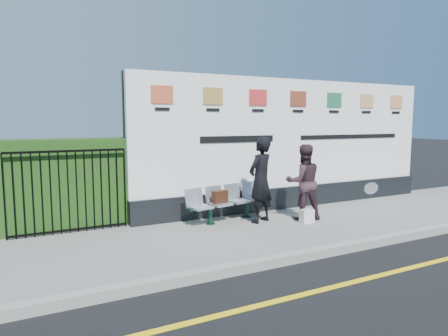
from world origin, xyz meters
The scene contains 12 objects.
ground centered at (0.00, 0.00, 0.00)m, with size 80.00×80.00×0.00m, color black.
pavement centered at (0.00, 2.50, 0.06)m, with size 14.00×3.00×0.12m, color slate.
kerb centered at (0.00, 1.00, 0.07)m, with size 14.00×0.18×0.14m, color gray.
yellow_line centered at (0.00, 0.00, 0.00)m, with size 14.00×0.10×0.01m, color yellow.
billboard centered at (0.50, 3.85, 1.42)m, with size 8.00×0.30×3.00m.
hedge centered at (-4.58, 4.30, 0.97)m, with size 2.35×0.70×1.70m, color #204815.
railing centered at (-4.58, 3.85, 0.89)m, with size 2.05×0.06×1.54m, color black, non-canonical shape.
bench centered at (-1.55, 3.33, 0.32)m, with size 1.85×0.50×0.40m, color silver, non-canonical shape.
woman_left centered at (-1.05, 2.93, 0.98)m, with size 0.63×0.41×1.73m, color black.
woman_right centered at (-0.12, 2.74, 0.90)m, with size 0.76×0.59×1.56m, color #3A252D.
handbag_brown centered at (-1.79, 3.29, 0.64)m, with size 0.32×0.14×0.25m, color black.
carrier_bag_white centered at (-0.25, 2.44, 0.25)m, with size 0.27×0.16×0.27m, color silver.
Camera 1 is at (-5.34, -3.77, 2.15)m, focal length 32.00 mm.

